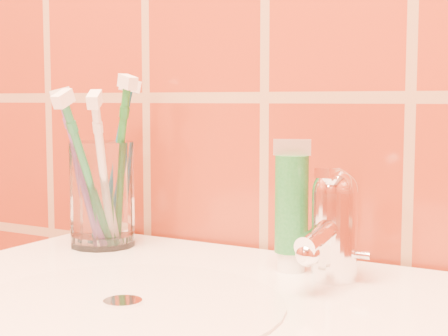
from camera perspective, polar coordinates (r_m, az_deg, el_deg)
The scene contains 8 objects.
glass_tumbler at distance 0.90m, azimuth -10.13°, elevation -2.15°, with size 0.08×0.08×0.14m, color white.
toothpaste_tube at distance 0.76m, azimuth 5.63°, elevation -3.48°, with size 0.04×0.04×0.15m.
faucet at distance 0.72m, azimuth 9.08°, elevation -4.36°, with size 0.05×0.11×0.12m.
toothbrush_0 at distance 0.88m, azimuth -8.76°, elevation 0.37°, with size 0.07×0.04×0.22m, color #1D6E2A, non-canonical shape.
toothbrush_1 at distance 0.91m, azimuth -9.05°, elevation 0.44°, with size 0.05×0.06×0.22m, color #0D5071, non-canonical shape.
toothbrush_2 at distance 0.86m, azimuth -11.28°, elevation -0.51°, with size 0.03×0.10×0.20m, color #1F7544, non-canonical shape.
toothbrush_3 at distance 0.88m, azimuth -11.69°, elevation -0.19°, with size 0.06×0.06×0.21m, color #714594, non-canonical shape.
toothbrush_4 at distance 0.86m, azimuth -10.00°, elevation -0.52°, with size 0.06×0.09×0.20m, color silver, non-canonical shape.
Camera 1 is at (0.39, 0.42, 1.04)m, focal length 55.00 mm.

